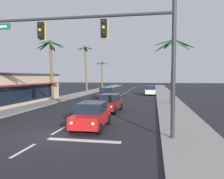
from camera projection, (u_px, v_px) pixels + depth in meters
ground_plane at (50, 136)px, 12.84m from camera, size 220.00×220.00×0.00m
sidewalk_right at (169, 100)px, 31.04m from camera, size 3.20×110.00×0.14m
sidewalk_left at (62, 98)px, 33.89m from camera, size 3.20×110.00×0.14m
lane_markings at (115, 100)px, 31.87m from camera, size 4.28×86.54×0.01m
traffic_signal_mast at (108, 41)px, 12.20m from camera, size 11.47×0.41×7.52m
sedan_lead_at_stop_bar at (92, 115)px, 14.67m from camera, size 2.02×4.48×1.68m
sedan_third_in_queue at (110, 103)px, 21.62m from camera, size 2.06×4.49×1.68m
sedan_oncoming_far at (106, 93)px, 34.56m from camera, size 2.06×4.49×1.68m
sedan_parked_nearest_kerb at (150, 90)px, 40.58m from camera, size 2.03×4.48×1.68m
palm_left_second at (51, 57)px, 31.33m from camera, size 3.91×4.02×8.48m
palm_left_third at (85, 60)px, 46.52m from camera, size 3.37×3.17×9.69m
palm_left_farthest at (102, 69)px, 61.91m from camera, size 3.73×3.85×7.54m
palm_right_second at (173, 54)px, 25.94m from camera, size 4.71×4.66×7.87m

